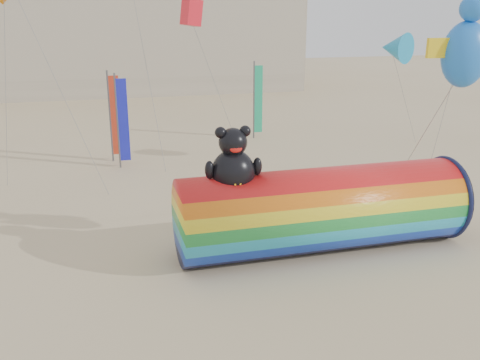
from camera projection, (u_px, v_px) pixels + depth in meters
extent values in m
plane|color=#CCB58C|center=(238.00, 259.00, 18.74)|extent=(160.00, 160.00, 0.00)
cylinder|color=red|center=(322.00, 209.00, 19.14)|extent=(10.37, 3.02, 3.02)
torus|color=#0F1438|center=(445.00, 197.00, 20.42)|extent=(0.21, 3.17, 3.17)
cylinder|color=black|center=(447.00, 197.00, 20.45)|extent=(0.05, 2.99, 2.99)
ellipsoid|color=black|center=(233.00, 172.00, 17.81)|extent=(1.48, 1.32, 1.56)
ellipsoid|color=yellow|center=(237.00, 179.00, 17.40)|extent=(0.76, 0.33, 0.67)
sphere|color=black|center=(233.00, 142.00, 17.50)|extent=(0.95, 0.95, 0.95)
sphere|color=black|center=(221.00, 133.00, 17.30)|extent=(0.38, 0.38, 0.38)
sphere|color=black|center=(245.00, 131.00, 17.50)|extent=(0.38, 0.38, 0.38)
ellipsoid|color=red|center=(236.00, 149.00, 17.18)|extent=(0.42, 0.15, 0.27)
ellipsoid|color=black|center=(209.00, 170.00, 17.48)|extent=(0.31, 0.31, 0.62)
ellipsoid|color=black|center=(257.00, 166.00, 17.89)|extent=(0.31, 0.31, 0.62)
imported|color=slate|center=(347.00, 207.00, 21.43)|extent=(0.68, 0.63, 1.55)
ellipsoid|color=black|center=(353.00, 235.00, 20.21)|extent=(1.17, 0.99, 0.41)
ellipsoid|color=black|center=(372.00, 236.00, 20.22)|extent=(0.99, 0.84, 0.34)
ellipsoid|color=black|center=(336.00, 236.00, 20.21)|extent=(0.91, 0.77, 0.32)
ellipsoid|color=black|center=(355.00, 232.00, 20.68)|extent=(0.78, 0.66, 0.27)
ellipsoid|color=black|center=(380.00, 233.00, 20.63)|extent=(0.73, 0.62, 0.25)
cylinder|color=#59595E|center=(117.00, 121.00, 28.97)|extent=(0.10, 0.10, 5.20)
cube|color=#191EC1|center=(123.00, 120.00, 29.04)|extent=(0.56, 0.06, 4.50)
cylinder|color=#59595E|center=(110.00, 117.00, 30.28)|extent=(0.10, 0.10, 5.20)
cube|color=red|center=(116.00, 116.00, 30.35)|extent=(0.56, 0.06, 4.50)
cylinder|color=#59595E|center=(254.00, 100.00, 35.96)|extent=(0.10, 0.10, 5.20)
cube|color=#1AA974|center=(258.00, 99.00, 36.03)|extent=(0.56, 0.06, 4.50)
ellipsoid|color=blue|center=(465.00, 54.00, 15.99)|extent=(1.48, 1.15, 1.97)
cone|color=#1993CF|center=(394.00, 48.00, 27.70)|extent=(1.59, 1.59, 1.43)
cube|color=red|center=(191.00, 13.00, 23.07)|extent=(0.68, 0.68, 1.09)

